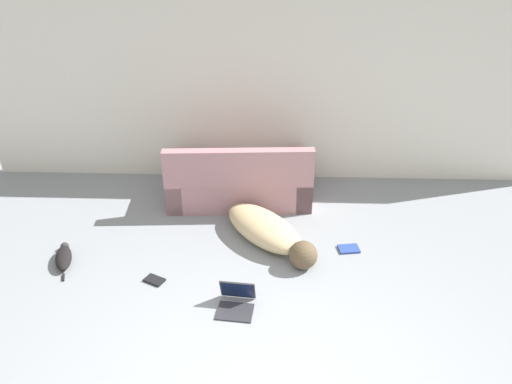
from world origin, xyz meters
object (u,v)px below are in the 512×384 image
at_px(couch, 239,182).
at_px(cat, 64,257).
at_px(dog, 268,231).
at_px(laptop_open, 237,299).
at_px(book_blue, 349,249).
at_px(book_black, 154,280).

distance_m(couch, cat, 2.28).
bearing_deg(couch, dog, 108.59).
xyz_separation_m(laptop_open, book_blue, (1.18, 0.94, -0.07)).
height_order(laptop_open, book_blue, laptop_open).
xyz_separation_m(couch, book_blue, (1.28, -1.07, -0.25)).
xyz_separation_m(dog, cat, (-2.18, -0.45, -0.08)).
xyz_separation_m(cat, book_black, (1.03, -0.28, -0.05)).
bearing_deg(cat, couch, -70.21).
height_order(couch, book_black, couch).
bearing_deg(laptop_open, couch, 98.71).
bearing_deg(couch, book_blue, 136.50).
distance_m(couch, dog, 1.04).
relative_size(book_blue, book_black, 1.06).
bearing_deg(dog, book_blue, 42.57).
relative_size(dog, book_blue, 5.71).
height_order(dog, book_blue, dog).
height_order(book_blue, book_black, same).
distance_m(dog, book_black, 1.37).
distance_m(couch, book_blue, 1.69).
xyz_separation_m(couch, book_black, (-0.76, -1.69, -0.25)).
bearing_deg(cat, laptop_open, -126.27).
bearing_deg(book_blue, cat, -173.87).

